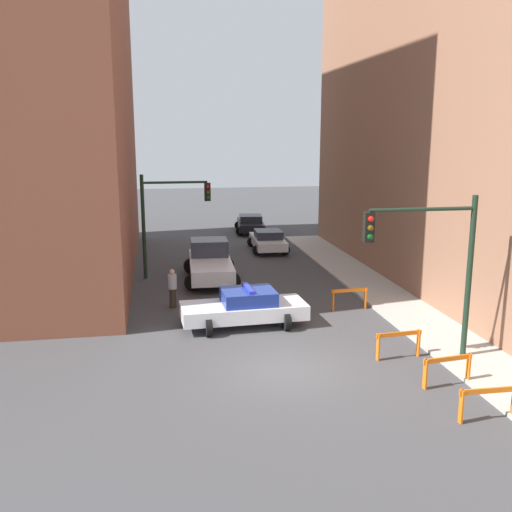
{
  "coord_description": "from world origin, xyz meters",
  "views": [
    {
      "loc": [
        -3.73,
        -16.14,
        7.18
      ],
      "look_at": [
        0.63,
        8.71,
        1.72
      ],
      "focal_mm": 40.0,
      "sensor_mm": 36.0,
      "label": 1
    }
  ],
  "objects_px": {
    "traffic_light_near": "(436,254)",
    "parked_car_near": "(268,240)",
    "barrier_front": "(488,398)",
    "pedestrian_crossing": "(173,288)",
    "traffic_light_far": "(165,211)",
    "white_truck": "(210,262)",
    "barrier_mid": "(447,366)",
    "barrier_corner": "(349,295)",
    "police_car": "(245,307)",
    "barrier_back": "(399,340)",
    "parked_car_mid": "(250,223)"
  },
  "relations": [
    {
      "from": "traffic_light_near",
      "to": "barrier_front",
      "type": "relative_size",
      "value": 3.25
    },
    {
      "from": "police_car",
      "to": "barrier_back",
      "type": "relative_size",
      "value": 2.99
    },
    {
      "from": "pedestrian_crossing",
      "to": "traffic_light_far",
      "type": "bearing_deg",
      "value": 37.62
    },
    {
      "from": "traffic_light_near",
      "to": "pedestrian_crossing",
      "type": "xyz_separation_m",
      "value": [
        -7.93,
        7.23,
        -2.67
      ]
    },
    {
      "from": "traffic_light_far",
      "to": "barrier_front",
      "type": "bearing_deg",
      "value": -64.86
    },
    {
      "from": "traffic_light_near",
      "to": "barrier_front",
      "type": "distance_m",
      "value": 4.88
    },
    {
      "from": "traffic_light_far",
      "to": "parked_car_near",
      "type": "distance_m",
      "value": 8.92
    },
    {
      "from": "white_truck",
      "to": "parked_car_near",
      "type": "relative_size",
      "value": 1.25
    },
    {
      "from": "barrier_front",
      "to": "barrier_back",
      "type": "distance_m",
      "value": 4.32
    },
    {
      "from": "parked_car_near",
      "to": "barrier_mid",
      "type": "bearing_deg",
      "value": -83.87
    },
    {
      "from": "police_car",
      "to": "barrier_front",
      "type": "relative_size",
      "value": 2.99
    },
    {
      "from": "parked_car_near",
      "to": "barrier_mid",
      "type": "distance_m",
      "value": 19.97
    },
    {
      "from": "traffic_light_far",
      "to": "barrier_front",
      "type": "height_order",
      "value": "traffic_light_far"
    },
    {
      "from": "barrier_mid",
      "to": "barrier_corner",
      "type": "height_order",
      "value": "same"
    },
    {
      "from": "parked_car_mid",
      "to": "pedestrian_crossing",
      "type": "bearing_deg",
      "value": -103.47
    },
    {
      "from": "pedestrian_crossing",
      "to": "barrier_corner",
      "type": "height_order",
      "value": "pedestrian_crossing"
    },
    {
      "from": "pedestrian_crossing",
      "to": "barrier_corner",
      "type": "bearing_deg",
      "value": -65.8
    },
    {
      "from": "white_truck",
      "to": "parked_car_mid",
      "type": "xyz_separation_m",
      "value": [
        4.24,
        13.3,
        -0.23
      ]
    },
    {
      "from": "barrier_front",
      "to": "traffic_light_far",
      "type": "bearing_deg",
      "value": 115.14
    },
    {
      "from": "parked_car_near",
      "to": "white_truck",
      "type": "bearing_deg",
      "value": -120.56
    },
    {
      "from": "police_car",
      "to": "parked_car_near",
      "type": "xyz_separation_m",
      "value": [
        3.59,
        13.69,
        -0.05
      ]
    },
    {
      "from": "white_truck",
      "to": "barrier_corner",
      "type": "relative_size",
      "value": 3.42
    },
    {
      "from": "traffic_light_far",
      "to": "barrier_corner",
      "type": "bearing_deg",
      "value": -42.87
    },
    {
      "from": "barrier_back",
      "to": "traffic_light_near",
      "type": "bearing_deg",
      "value": -24.03
    },
    {
      "from": "traffic_light_far",
      "to": "parked_car_mid",
      "type": "bearing_deg",
      "value": 63.04
    },
    {
      "from": "traffic_light_near",
      "to": "parked_car_near",
      "type": "height_order",
      "value": "traffic_light_near"
    },
    {
      "from": "barrier_mid",
      "to": "parked_car_near",
      "type": "bearing_deg",
      "value": 93.87
    },
    {
      "from": "barrier_corner",
      "to": "pedestrian_crossing",
      "type": "bearing_deg",
      "value": 167.74
    },
    {
      "from": "traffic_light_near",
      "to": "barrier_corner",
      "type": "distance_m",
      "value": 6.41
    },
    {
      "from": "police_car",
      "to": "traffic_light_near",
      "type": "bearing_deg",
      "value": -132.52
    },
    {
      "from": "barrier_back",
      "to": "barrier_corner",
      "type": "relative_size",
      "value": 1.0
    },
    {
      "from": "pedestrian_crossing",
      "to": "police_car",
      "type": "bearing_deg",
      "value": -100.43
    },
    {
      "from": "traffic_light_near",
      "to": "parked_car_mid",
      "type": "bearing_deg",
      "value": 93.9
    },
    {
      "from": "barrier_front",
      "to": "barrier_mid",
      "type": "relative_size",
      "value": 1.0
    },
    {
      "from": "parked_car_mid",
      "to": "police_car",
      "type": "bearing_deg",
      "value": -94.05
    },
    {
      "from": "white_truck",
      "to": "pedestrian_crossing",
      "type": "height_order",
      "value": "white_truck"
    },
    {
      "from": "traffic_light_far",
      "to": "pedestrian_crossing",
      "type": "distance_m",
      "value": 5.79
    },
    {
      "from": "white_truck",
      "to": "barrier_mid",
      "type": "bearing_deg",
      "value": -65.11
    },
    {
      "from": "white_truck",
      "to": "barrier_corner",
      "type": "xyz_separation_m",
      "value": [
        5.19,
        -5.92,
        -0.29
      ]
    },
    {
      "from": "barrier_back",
      "to": "barrier_corner",
      "type": "distance_m",
      "value": 5.27
    },
    {
      "from": "police_car",
      "to": "white_truck",
      "type": "relative_size",
      "value": 0.87
    },
    {
      "from": "police_car",
      "to": "pedestrian_crossing",
      "type": "bearing_deg",
      "value": 40.42
    },
    {
      "from": "barrier_front",
      "to": "barrier_corner",
      "type": "height_order",
      "value": "same"
    },
    {
      "from": "traffic_light_near",
      "to": "barrier_corner",
      "type": "relative_size",
      "value": 3.25
    },
    {
      "from": "barrier_mid",
      "to": "traffic_light_far",
      "type": "bearing_deg",
      "value": 118.29
    },
    {
      "from": "traffic_light_near",
      "to": "parked_car_near",
      "type": "bearing_deg",
      "value": 95.42
    },
    {
      "from": "traffic_light_near",
      "to": "white_truck",
      "type": "distance_m",
      "value": 13.28
    },
    {
      "from": "barrier_corner",
      "to": "traffic_light_near",
      "type": "bearing_deg",
      "value": -82.56
    },
    {
      "from": "white_truck",
      "to": "barrier_back",
      "type": "bearing_deg",
      "value": -63.41
    },
    {
      "from": "traffic_light_near",
      "to": "traffic_light_far",
      "type": "height_order",
      "value": "traffic_light_near"
    }
  ]
}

